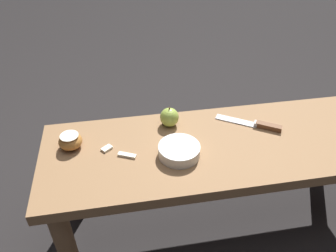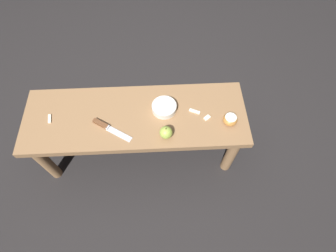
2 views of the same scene
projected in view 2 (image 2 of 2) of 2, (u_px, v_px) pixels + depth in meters
The scene contains 9 objects.
ground_plane at pixel (142, 150), 1.87m from camera, with size 8.00×8.00×0.00m, color black.
wooden_bench at pixel (136, 123), 1.54m from camera, with size 1.27×0.42×0.45m.
knife at pixel (106, 127), 1.43m from camera, with size 0.22×0.15×0.02m.
apple_whole at pixel (166, 132), 1.38m from camera, with size 0.07×0.07×0.08m.
apple_cut at pixel (230, 120), 1.43m from camera, with size 0.08×0.08×0.05m.
apple_slice_near_knife at pixel (195, 111), 1.49m from camera, with size 0.06×0.04×0.01m.
apple_slice_center at pixel (207, 118), 1.47m from camera, with size 0.04×0.04×0.01m.
apple_slice_near_bowl at pixel (50, 118), 1.46m from camera, with size 0.02×0.06×0.01m.
bowl at pixel (164, 107), 1.48m from camera, with size 0.14×0.14×0.04m.
Camera 2 is at (0.15, -0.80, 1.70)m, focal length 28.00 mm.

